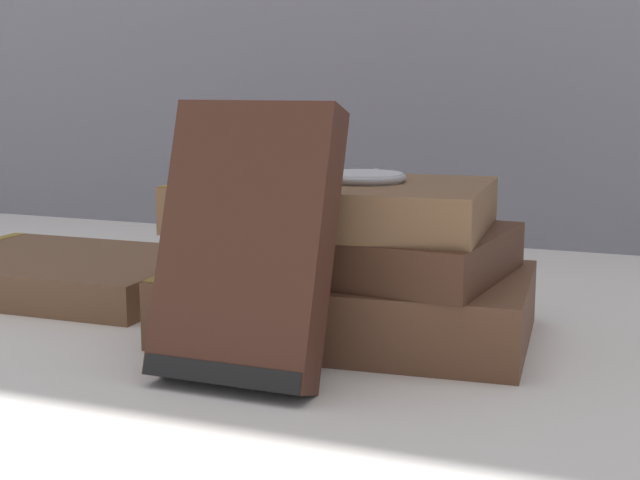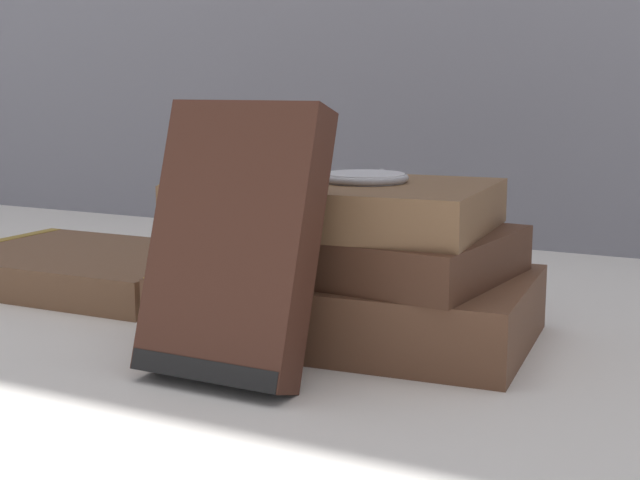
{
  "view_description": "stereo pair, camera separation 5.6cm",
  "coord_description": "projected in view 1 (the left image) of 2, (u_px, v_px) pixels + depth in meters",
  "views": [
    {
      "loc": [
        0.24,
        -0.55,
        0.17
      ],
      "look_at": [
        0.02,
        -0.02,
        0.07
      ],
      "focal_mm": 50.0,
      "sensor_mm": 36.0,
      "label": 1
    },
    {
      "loc": [
        0.29,
        -0.53,
        0.17
      ],
      "look_at": [
        0.02,
        -0.02,
        0.07
      ],
      "focal_mm": 50.0,
      "sensor_mm": 36.0,
      "label": 2
    }
  ],
  "objects": [
    {
      "name": "book_side_left",
      "position": [
        58.0,
        273.0,
        0.74
      ],
      "size": [
        0.23,
        0.17,
        0.03
      ],
      "rotation": [
        0.0,
        0.0,
        0.02
      ],
      "color": "brown",
      "rests_on": "ground_plane"
    },
    {
      "name": "pocket_watch",
      "position": [
        362.0,
        177.0,
        0.6
      ],
      "size": [
        0.06,
        0.06,
        0.01
      ],
      "color": "silver",
      "rests_on": "book_flat_top"
    },
    {
      "name": "book_flat_middle",
      "position": [
        341.0,
        247.0,
        0.61
      ],
      "size": [
        0.22,
        0.15,
        0.03
      ],
      "rotation": [
        0.0,
        0.0,
        -0.09
      ],
      "color": "#4C2D1E",
      "rests_on": "book_flat_bottom"
    },
    {
      "name": "book_flat_bottom",
      "position": [
        343.0,
        302.0,
        0.61
      ],
      "size": [
        0.25,
        0.17,
        0.05
      ],
      "rotation": [
        0.0,
        0.0,
        0.09
      ],
      "color": "brown",
      "rests_on": "ground_plane"
    },
    {
      "name": "ground_plane",
      "position": [
        297.0,
        329.0,
        0.62
      ],
      "size": [
        3.0,
        3.0,
        0.0
      ],
      "primitive_type": "plane",
      "color": "white"
    },
    {
      "name": "book_flat_top",
      "position": [
        330.0,
        204.0,
        0.6
      ],
      "size": [
        0.21,
        0.15,
        0.03
      ],
      "rotation": [
        0.0,
        0.0,
        0.08
      ],
      "color": "brown",
      "rests_on": "book_flat_middle"
    },
    {
      "name": "reading_glasses",
      "position": [
        339.0,
        276.0,
        0.79
      ],
      "size": [
        0.1,
        0.05,
        0.0
      ],
      "rotation": [
        0.0,
        0.0,
        -0.07
      ],
      "color": "#ADADB2",
      "rests_on": "ground_plane"
    },
    {
      "name": "book_leaning_front",
      "position": [
        245.0,
        252.0,
        0.51
      ],
      "size": [
        0.1,
        0.07,
        0.16
      ],
      "rotation": [
        -0.31,
        0.0,
        0.0
      ],
      "color": "#422319",
      "rests_on": "ground_plane"
    }
  ]
}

